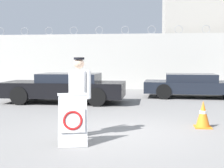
% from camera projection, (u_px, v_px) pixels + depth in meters
% --- Properties ---
extents(ground_plane, '(90.00, 90.00, 0.00)m').
position_uv_depth(ground_plane, '(120.00, 133.00, 7.29)').
color(ground_plane, gray).
extents(perimeter_wall, '(36.00, 0.30, 3.66)m').
position_uv_depth(perimeter_wall, '(138.00, 61.00, 18.20)').
color(perimeter_wall, beige).
rests_on(perimeter_wall, ground_plane).
extents(building_block, '(7.69, 5.42, 6.80)m').
position_uv_depth(building_block, '(220.00, 35.00, 21.30)').
color(building_block, '#B2ADA3').
rests_on(building_block, ground_plane).
extents(barricade_sign, '(0.72, 0.85, 1.03)m').
position_uv_depth(barricade_sign, '(73.00, 119.00, 6.31)').
color(barricade_sign, white).
rests_on(barricade_sign, ground_plane).
extents(security_guard, '(0.60, 0.57, 1.76)m').
position_uv_depth(security_guard, '(79.00, 92.00, 6.97)').
color(security_guard, '#232838').
rests_on(security_guard, ground_plane).
extents(traffic_cone_mid, '(0.41, 0.41, 0.68)m').
position_uv_depth(traffic_cone_mid, '(203.00, 114.00, 7.82)').
color(traffic_cone_mid, orange).
rests_on(traffic_cone_mid, ground_plane).
extents(parked_car_front_coupe, '(4.79, 1.98, 1.17)m').
position_uv_depth(parked_car_front_coupe, '(65.00, 87.00, 12.41)').
color(parked_car_front_coupe, black).
rests_on(parked_car_front_coupe, ground_plane).
extents(parked_car_rear_sedan, '(4.65, 2.15, 1.07)m').
position_uv_depth(parked_car_rear_sedan, '(195.00, 85.00, 14.09)').
color(parked_car_rear_sedan, black).
rests_on(parked_car_rear_sedan, ground_plane).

